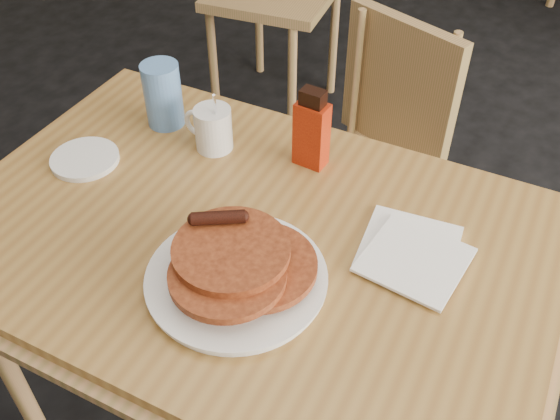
% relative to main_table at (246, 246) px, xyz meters
% --- Properties ---
extents(main_table, '(1.19, 0.83, 0.75)m').
position_rel_main_table_xyz_m(main_table, '(0.00, 0.00, 0.00)').
color(main_table, olive).
rests_on(main_table, floor).
extents(chair_main_far, '(0.47, 0.48, 0.82)m').
position_rel_main_table_xyz_m(chair_main_far, '(0.00, 0.72, -0.22)').
color(chair_main_far, '#AB7D50').
rests_on(chair_main_far, floor).
extents(pancake_plate, '(0.31, 0.31, 0.10)m').
position_rel_main_table_xyz_m(pancake_plate, '(0.05, -0.11, 0.07)').
color(pancake_plate, white).
rests_on(pancake_plate, main_table).
extents(coffee_mug, '(0.11, 0.08, 0.15)m').
position_rel_main_table_xyz_m(coffee_mug, '(-0.19, 0.18, 0.09)').
color(coffee_mug, white).
rests_on(coffee_mug, main_table).
extents(syrup_bottle, '(0.07, 0.04, 0.17)m').
position_rel_main_table_xyz_m(syrup_bottle, '(0.01, 0.24, 0.12)').
color(syrup_bottle, maroon).
rests_on(syrup_bottle, main_table).
extents(napkin_stack, '(0.20, 0.21, 0.01)m').
position_rel_main_table_xyz_m(napkin_stack, '(0.29, 0.09, 0.05)').
color(napkin_stack, white).
rests_on(napkin_stack, main_table).
extents(blue_tumbler, '(0.10, 0.10, 0.14)m').
position_rel_main_table_xyz_m(blue_tumbler, '(-0.33, 0.21, 0.12)').
color(blue_tumbler, '#5585C9').
rests_on(blue_tumbler, main_table).
extents(side_saucer, '(0.18, 0.18, 0.01)m').
position_rel_main_table_xyz_m(side_saucer, '(-0.40, 0.01, 0.05)').
color(side_saucer, white).
rests_on(side_saucer, main_table).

